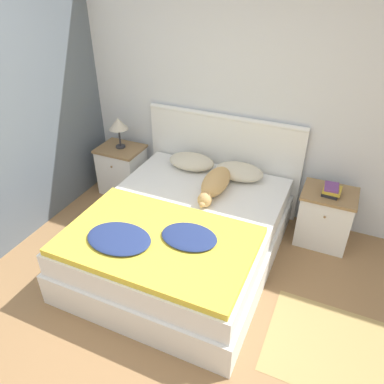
% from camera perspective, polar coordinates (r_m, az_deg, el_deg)
% --- Properties ---
extents(ground_plane, '(16.00, 16.00, 0.00)m').
position_cam_1_polar(ground_plane, '(3.15, -10.76, -20.75)').
color(ground_plane, '#997047').
extents(wall_back, '(9.00, 0.06, 2.55)m').
position_cam_1_polar(wall_back, '(3.98, 4.73, 14.69)').
color(wall_back, silver).
rests_on(wall_back, ground_plane).
extents(wall_side_left, '(0.06, 3.10, 2.55)m').
position_cam_1_polar(wall_side_left, '(3.96, -23.78, 11.98)').
color(wall_side_left, slate).
rests_on(wall_side_left, ground_plane).
extents(bed, '(1.65, 2.02, 0.52)m').
position_cam_1_polar(bed, '(3.55, -1.34, -6.58)').
color(bed, white).
rests_on(bed, ground_plane).
extents(headboard, '(1.73, 0.06, 1.09)m').
position_cam_1_polar(headboard, '(4.18, 4.67, 5.00)').
color(headboard, white).
rests_on(headboard, ground_plane).
extents(nightstand_left, '(0.51, 0.43, 0.58)m').
position_cam_1_polar(nightstand_left, '(4.60, -10.55, 3.41)').
color(nightstand_left, white).
rests_on(nightstand_left, ground_plane).
extents(nightstand_right, '(0.51, 0.43, 0.58)m').
position_cam_1_polar(nightstand_right, '(3.94, 19.57, -3.61)').
color(nightstand_right, white).
rests_on(nightstand_right, ground_plane).
extents(pillow_left, '(0.50, 0.33, 0.15)m').
position_cam_1_polar(pillow_left, '(4.06, -0.08, 4.67)').
color(pillow_left, beige).
rests_on(pillow_left, bed).
extents(pillow_right, '(0.50, 0.33, 0.15)m').
position_cam_1_polar(pillow_right, '(3.89, 7.22, 3.11)').
color(pillow_right, beige).
rests_on(pillow_right, bed).
extents(quilt, '(1.53, 0.99, 0.10)m').
position_cam_1_polar(quilt, '(3.04, -5.48, -7.33)').
color(quilt, yellow).
rests_on(quilt, bed).
extents(dog, '(0.23, 0.71, 0.21)m').
position_cam_1_polar(dog, '(3.62, 3.57, 1.34)').
color(dog, tan).
rests_on(dog, bed).
extents(book_stack, '(0.17, 0.20, 0.08)m').
position_cam_1_polar(book_stack, '(3.75, 20.50, 0.25)').
color(book_stack, '#232328').
rests_on(book_stack, nightstand_right).
extents(table_lamp, '(0.22, 0.22, 0.36)m').
position_cam_1_polar(table_lamp, '(4.36, -11.19, 10.05)').
color(table_lamp, '#2D2D33').
rests_on(table_lamp, nightstand_left).
extents(rug, '(1.28, 0.81, 0.00)m').
position_cam_1_polar(rug, '(3.23, 23.57, -21.91)').
color(rug, tan).
rests_on(rug, ground_plane).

